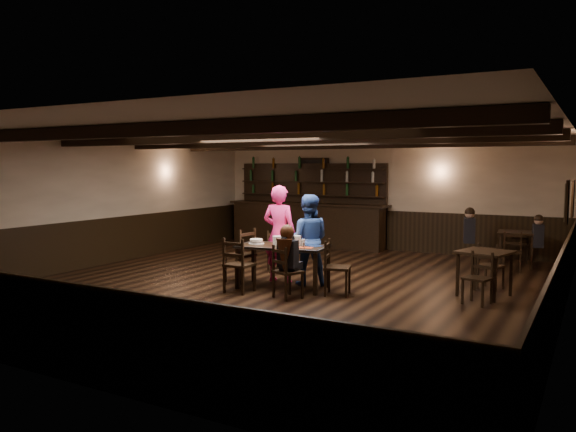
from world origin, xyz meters
The scene contains 25 objects.
ground centered at (0.00, 0.00, 0.00)m, with size 10.00×10.00×0.00m, color black.
room_shell centered at (0.01, 0.04, 1.75)m, with size 9.02×10.02×2.71m.
dining_table centered at (0.10, -0.24, 0.67)m, with size 1.63×0.97×0.75m.
chair_near_left centered at (-0.39, -0.95, 0.55)m, with size 0.44×0.42×0.93m.
chair_near_right centered at (0.51, -0.92, 0.50)m, with size 0.52×0.52×0.86m.
chair_end_left centered at (-0.78, -0.16, 0.58)m, with size 0.50×0.52×0.99m.
chair_end_right centered at (1.07, -0.28, 0.53)m, with size 0.50×0.52×0.91m.
chair_far_pushed centered at (-0.81, 1.10, 0.48)m, with size 0.52×0.52×0.82m.
woman_pink centered at (-0.23, 0.21, 0.89)m, with size 0.65×0.43×1.78m, color #F139A3.
man_blue centered at (0.33, 0.25, 0.81)m, with size 0.79×0.62×1.63m, color navy.
seated_person centered at (0.54, -0.87, 0.80)m, with size 0.31×0.47×0.76m.
cake centered at (-0.41, -0.30, 0.79)m, with size 0.28×0.28×0.09m.
plate_stack_a centered at (0.02, -0.28, 0.84)m, with size 0.18×0.18×0.17m, color white.
plate_stack_b centered at (0.34, -0.18, 0.84)m, with size 0.15×0.15×0.18m, color white.
tea_light centered at (0.09, -0.12, 0.78)m, with size 0.05×0.05×0.06m.
salt_shaker centered at (0.40, -0.30, 0.79)m, with size 0.03×0.03×0.08m, color silver.
pepper_shaker centered at (0.53, -0.29, 0.79)m, with size 0.03×0.03×0.08m, color #A5A8AD.
drink_glass centered at (0.43, -0.12, 0.81)m, with size 0.07×0.07×0.12m, color silver.
menu_red centered at (0.56, -0.28, 0.75)m, with size 0.26×0.18×0.00m, color #9B2E10.
menu_blue centered at (0.57, -0.01, 0.75)m, with size 0.32×0.23×0.00m, color #0D1E45.
bar_counter centered at (-1.95, 4.72, 0.73)m, with size 4.49×0.70×2.20m.
back_table_a centered at (3.29, 0.83, 0.64)m, with size 0.92×0.92×0.75m.
back_table_b centered at (3.38, 3.99, 0.64)m, with size 0.81×0.81×0.75m.
bg_patron_left centered at (2.44, 3.84, 0.85)m, with size 0.31×0.42×0.77m.
bg_patron_right centered at (3.81, 3.83, 0.80)m, with size 0.25×0.36×0.67m.
Camera 1 is at (4.87, -8.64, 2.13)m, focal length 35.00 mm.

